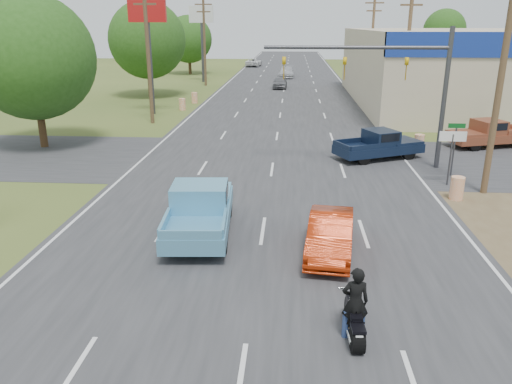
# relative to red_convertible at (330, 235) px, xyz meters

# --- Properties ---
(ground) EXTENTS (200.00, 200.00, 0.00)m
(ground) POSITION_rel_red_convertible_xyz_m (-2.27, -6.32, -0.65)
(ground) COLOR #3E5120
(ground) RESTS_ON ground
(main_road) EXTENTS (15.00, 180.00, 0.02)m
(main_road) POSITION_rel_red_convertible_xyz_m (-2.27, 33.68, -0.64)
(main_road) COLOR #2D2D30
(main_road) RESTS_ON ground
(cross_road) EXTENTS (120.00, 10.00, 0.02)m
(cross_road) POSITION_rel_red_convertible_xyz_m (-2.27, 11.68, -0.65)
(cross_road) COLOR #2D2D30
(cross_road) RESTS_ON ground
(utility_pole_1) EXTENTS (2.00, 0.28, 10.00)m
(utility_pole_1) POSITION_rel_red_convertible_xyz_m (7.23, 6.68, 4.66)
(utility_pole_1) COLOR #4C3823
(utility_pole_1) RESTS_ON ground
(utility_pole_2) EXTENTS (2.00, 0.28, 10.00)m
(utility_pole_2) POSITION_rel_red_convertible_xyz_m (7.23, 24.68, 4.66)
(utility_pole_2) COLOR #4C3823
(utility_pole_2) RESTS_ON ground
(utility_pole_3) EXTENTS (2.00, 0.28, 10.00)m
(utility_pole_3) POSITION_rel_red_convertible_xyz_m (7.23, 42.68, 4.66)
(utility_pole_3) COLOR #4C3823
(utility_pole_3) RESTS_ON ground
(utility_pole_5) EXTENTS (2.00, 0.28, 10.00)m
(utility_pole_5) POSITION_rel_red_convertible_xyz_m (-11.77, 21.68, 4.66)
(utility_pole_5) COLOR #4C3823
(utility_pole_5) RESTS_ON ground
(utility_pole_6) EXTENTS (2.00, 0.28, 10.00)m
(utility_pole_6) POSITION_rel_red_convertible_xyz_m (-11.77, 45.68, 4.66)
(utility_pole_6) COLOR #4C3823
(utility_pole_6) RESTS_ON ground
(tree_0) EXTENTS (7.14, 7.14, 8.84)m
(tree_0) POSITION_rel_red_convertible_xyz_m (-16.27, 13.68, 4.61)
(tree_0) COLOR #422D19
(tree_0) RESTS_ON ground
(tree_1) EXTENTS (7.56, 7.56, 9.36)m
(tree_1) POSITION_rel_red_convertible_xyz_m (-15.77, 35.68, 4.92)
(tree_1) COLOR #422D19
(tree_1) RESTS_ON ground
(tree_2) EXTENTS (6.72, 6.72, 8.32)m
(tree_2) POSITION_rel_red_convertible_xyz_m (-16.47, 59.68, 4.30)
(tree_2) COLOR #422D19
(tree_2) RESTS_ON ground
(tree_5) EXTENTS (7.98, 7.98, 9.88)m
(tree_5) POSITION_rel_red_convertible_xyz_m (27.73, 88.68, 5.23)
(tree_5) COLOR #422D19
(tree_5) RESTS_ON ground
(tree_6) EXTENTS (8.82, 8.82, 10.92)m
(tree_6) POSITION_rel_red_convertible_xyz_m (-32.27, 88.68, 5.85)
(tree_6) COLOR #422D19
(tree_6) RESTS_ON ground
(barrel_0) EXTENTS (0.56, 0.56, 1.00)m
(barrel_0) POSITION_rel_red_convertible_xyz_m (5.73, 5.68, -0.15)
(barrel_0) COLOR orange
(barrel_0) RESTS_ON ground
(barrel_1) EXTENTS (0.56, 0.56, 1.00)m
(barrel_1) POSITION_rel_red_convertible_xyz_m (6.13, 14.18, -0.15)
(barrel_1) COLOR orange
(barrel_1) RESTS_ON ground
(barrel_2) EXTENTS (0.56, 0.56, 1.00)m
(barrel_2) POSITION_rel_red_convertible_xyz_m (-10.77, 27.68, -0.15)
(barrel_2) COLOR orange
(barrel_2) RESTS_ON ground
(barrel_3) EXTENTS (0.56, 0.56, 1.00)m
(barrel_3) POSITION_rel_red_convertible_xyz_m (-10.47, 31.68, -0.15)
(barrel_3) COLOR orange
(barrel_3) RESTS_ON ground
(pole_sign_left_near) EXTENTS (3.00, 0.35, 9.20)m
(pole_sign_left_near) POSITION_rel_red_convertible_xyz_m (-12.77, 25.68, 6.52)
(pole_sign_left_near) COLOR #3F3F44
(pole_sign_left_near) RESTS_ON ground
(pole_sign_left_far) EXTENTS (3.00, 0.35, 9.20)m
(pole_sign_left_far) POSITION_rel_red_convertible_xyz_m (-12.77, 49.68, 6.52)
(pole_sign_left_far) COLOR #3F3F44
(pole_sign_left_far) RESTS_ON ground
(lane_sign) EXTENTS (1.20, 0.08, 2.52)m
(lane_sign) POSITION_rel_red_convertible_xyz_m (5.93, 7.68, 1.25)
(lane_sign) COLOR #3F3F44
(lane_sign) RESTS_ON ground
(street_name_sign) EXTENTS (0.80, 0.08, 2.61)m
(street_name_sign) POSITION_rel_red_convertible_xyz_m (6.53, 9.18, 0.95)
(street_name_sign) COLOR #3F3F44
(street_name_sign) RESTS_ON ground
(signal_mast) EXTENTS (9.12, 0.40, 7.00)m
(signal_mast) POSITION_rel_red_convertible_xyz_m (3.55, 10.68, 4.15)
(signal_mast) COLOR #3F3F44
(signal_mast) RESTS_ON ground
(red_convertible) EXTENTS (1.84, 4.11, 1.31)m
(red_convertible) POSITION_rel_red_convertible_xyz_m (0.00, 0.00, 0.00)
(red_convertible) COLOR #9F2407
(red_convertible) RESTS_ON ground
(motorcycle) EXTENTS (0.59, 1.93, 0.98)m
(motorcycle) POSITION_rel_red_convertible_xyz_m (0.25, -4.64, -0.22)
(motorcycle) COLOR black
(motorcycle) RESTS_ON ground
(rider) EXTENTS (0.66, 0.45, 1.74)m
(rider) POSITION_rel_red_convertible_xyz_m (0.25, -4.60, 0.22)
(rider) COLOR black
(rider) RESTS_ON ground
(blue_pickup) EXTENTS (2.47, 5.55, 1.80)m
(blue_pickup) POSITION_rel_red_convertible_xyz_m (-4.49, 1.49, 0.25)
(blue_pickup) COLOR black
(blue_pickup) RESTS_ON ground
(navy_pickup) EXTENTS (5.16, 3.78, 1.60)m
(navy_pickup) POSITION_rel_red_convertible_xyz_m (3.59, 12.33, 0.15)
(navy_pickup) COLOR black
(navy_pickup) RESTS_ON ground
(brown_pickup) EXTENTS (5.28, 3.31, 1.64)m
(brown_pickup) POSITION_rel_red_convertible_xyz_m (10.48, 15.65, 0.17)
(brown_pickup) COLOR black
(brown_pickup) RESTS_ON ground
(distant_car_grey) EXTENTS (1.66, 3.96, 1.34)m
(distant_car_grey) POSITION_rel_red_convertible_xyz_m (-2.77, 43.56, 0.01)
(distant_car_grey) COLOR slate
(distant_car_grey) RESTS_ON ground
(distant_car_silver) EXTENTS (2.10, 5.09, 1.47)m
(distant_car_silver) POSITION_rel_red_convertible_xyz_m (-2.21, 55.69, 0.08)
(distant_car_silver) COLOR silver
(distant_car_silver) RESTS_ON ground
(distant_car_white) EXTENTS (2.77, 5.16, 1.38)m
(distant_car_white) POSITION_rel_red_convertible_xyz_m (-8.14, 74.09, 0.03)
(distant_car_white) COLOR silver
(distant_car_white) RESTS_ON ground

